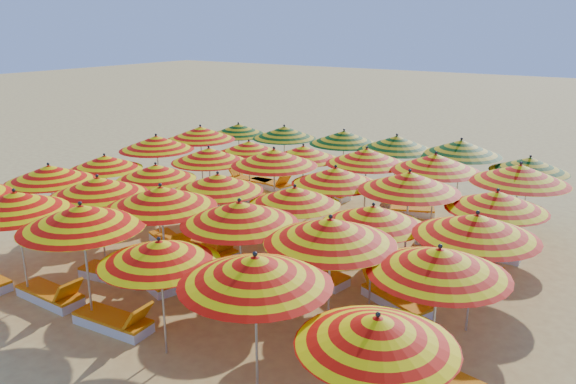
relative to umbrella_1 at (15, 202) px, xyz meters
The scene contains 56 objects.
ground 6.48m from the umbrella_1, 57.64° to the left, with size 120.00×120.00×0.00m, color #E2C064.
umbrella_1 is the anchor object (origin of this frame).
umbrella_2 2.08m from the umbrella_1, ahead, with size 2.65×2.65×2.60m.
umbrella_3 4.19m from the umbrella_1, ahead, with size 2.32×2.32×2.32m.
umbrella_4 6.36m from the umbrella_1, ahead, with size 2.46×2.46×2.57m.
umbrella_5 8.54m from the umbrella_1, ahead, with size 2.67×2.67×2.33m.
umbrella_6 2.85m from the umbrella_1, 132.39° to the left, with size 2.66×2.66×2.43m.
umbrella_7 1.92m from the umbrella_1, 81.21° to the left, with size 2.62×2.62×2.48m.
umbrella_8 3.06m from the umbrella_1, 38.85° to the left, with size 2.54×2.54×2.59m.
umbrella_9 4.89m from the umbrella_1, 25.31° to the left, with size 3.17×3.17×2.56m.
umbrella_10 6.84m from the umbrella_1, 17.90° to the left, with size 3.23×3.23×2.60m.
umbrella_11 8.80m from the umbrella_1, 13.73° to the left, with size 2.85×2.85×2.49m.
umbrella_12 4.61m from the umbrella_1, 117.87° to the left, with size 2.75×2.75×2.28m.
umbrella_13 4.06m from the umbrella_1, 90.25° to the left, with size 2.84×2.84×2.30m.
umbrella_14 4.55m from the umbrella_1, 59.75° to the left, with size 2.33×2.33×2.40m.
umbrella_15 6.10m from the umbrella_1, 44.74° to the left, with size 2.38×2.38×2.31m.
umbrella_16 7.61m from the umbrella_1, 31.33° to the left, with size 2.88×2.88×2.33m.
umbrella_17 9.49m from the umbrella_1, 24.98° to the left, with size 3.17×3.17×2.53m.
umbrella_18 6.50m from the umbrella_1, 109.33° to the left, with size 2.74×2.74×2.53m.
umbrella_19 6.09m from the umbrella_1, 89.00° to the left, with size 2.98×2.98×2.41m.
umbrella_20 6.72m from the umbrella_1, 69.63° to the left, with size 2.71×2.71×2.61m.
umbrella_21 7.50m from the umbrella_1, 53.62° to the left, with size 2.58×2.58×2.43m.
umbrella_22 8.84m from the umbrella_1, 43.21° to the left, with size 3.04×3.04×2.60m.
umbrella_23 10.50m from the umbrella_1, 36.42° to the left, with size 2.28×2.28×2.40m.
umbrella_24 8.32m from the umbrella_1, 104.02° to the left, with size 3.15×3.15×2.56m.
umbrella_25 8.16m from the umbrella_1, 89.83° to the left, with size 2.66×2.66×2.25m.
umbrella_26 8.41m from the umbrella_1, 75.10° to the left, with size 2.91×2.91×2.35m.
umbrella_27 9.25m from the umbrella_1, 62.43° to the left, with size 2.64×2.64×2.51m.
umbrella_28 10.41m from the umbrella_1, 52.78° to the left, with size 2.79×2.79×2.59m.
umbrella_29 11.83m from the umbrella_1, 44.15° to the left, with size 2.55×2.55×2.61m.
umbrella_30 10.34m from the umbrella_1, 101.07° to the left, with size 2.67×2.67×2.35m.
umbrella_31 10.25m from the umbrella_1, 89.82° to the left, with size 2.83×2.83×2.44m.
umbrella_32 10.67m from the umbrella_1, 77.18° to the left, with size 3.02×3.02×2.50m.
umbrella_33 11.10m from the umbrella_1, 66.92° to the left, with size 3.21×3.21×2.57m.
umbrella_34 12.23m from the umbrella_1, 58.89° to the left, with size 2.92×2.92×2.61m.
umbrella_35 13.35m from the umbrella_1, 51.49° to the left, with size 2.74×2.74×2.33m.
lounger_1 2.18m from the umbrella_1, 15.33° to the left, with size 1.74×0.59×0.69m.
lounger_2 3.40m from the umbrella_1, ahead, with size 1.77×0.72×0.69m.
lounger_3 2.84m from the umbrella_1, 62.27° to the left, with size 1.81×0.87×0.69m.
lounger_4 3.46m from the umbrella_1, 46.98° to the left, with size 1.83×1.10×0.69m.
lounger_6 4.44m from the umbrella_1, 81.52° to the left, with size 1.82×1.18×0.69m.
lounger_7 4.98m from the umbrella_1, 66.68° to the left, with size 1.82×0.94×0.69m.
lounger_8 6.84m from the umbrella_1, 42.04° to the left, with size 1.81×0.88×0.69m.
lounger_9 8.43m from the umbrella_1, 30.97° to the left, with size 1.82×1.20×0.69m.
lounger_10 6.43m from the umbrella_1, 84.26° to the left, with size 1.80×0.84×0.69m.
lounger_11 6.69m from the umbrella_1, 74.06° to the left, with size 1.82×1.20×0.69m.
lounger_12 10.37m from the umbrella_1, 39.40° to the left, with size 1.82×1.03×0.69m.
lounger_13 8.63m from the umbrella_1, 107.52° to the left, with size 1.82×1.25×0.69m.
lounger_14 8.60m from the umbrella_1, 93.94° to the left, with size 1.82×1.03×0.69m.
lounger_15 10.92m from the umbrella_1, 49.96° to the left, with size 1.79×0.80×0.69m.
lounger_16 11.47m from the umbrella_1, 45.59° to the left, with size 1.76×0.67×0.69m.
lounger_17 10.41m from the umbrella_1, 98.37° to the left, with size 1.76×0.68×0.69m.
lounger_18 10.36m from the umbrella_1, 92.66° to the left, with size 1.82×0.96×0.69m.
lounger_19 10.64m from the umbrella_1, 79.69° to the left, with size 1.80×0.82×0.69m.
lounger_20 11.35m from the umbrella_1, 64.18° to the left, with size 1.82×1.21×0.69m.
beachgoer_a 8.69m from the umbrella_1, 48.48° to the left, with size 0.57×0.38×1.58m, color tan.
Camera 1 is at (7.89, -11.41, 5.89)m, focal length 35.00 mm.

